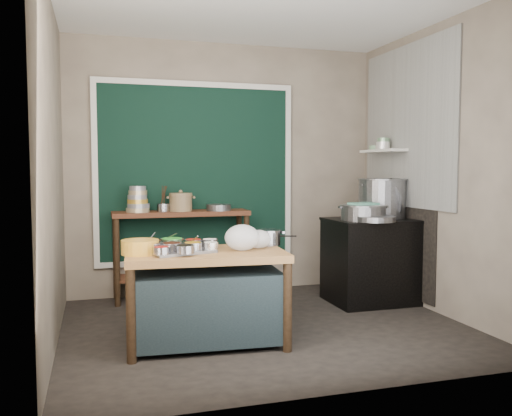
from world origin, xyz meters
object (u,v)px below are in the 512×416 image
object	(u,v)px
prep_table	(206,298)
condiment_tray	(179,251)
back_counter	(182,255)
yellow_basin	(140,247)
utensil_cup	(164,207)
stove_block	(372,262)
ceramic_crock	(181,203)
steamer	(363,212)
saucepan	(267,237)
stock_pot	(382,198)

from	to	relation	value
prep_table	condiment_tray	xyz separation A→B (m)	(-0.21, -0.01, 0.39)
back_counter	yellow_basin	distance (m)	1.71
utensil_cup	stove_block	bearing A→B (deg)	-19.17
back_counter	condiment_tray	bearing A→B (deg)	-99.27
utensil_cup	ceramic_crock	xyz separation A→B (m)	(0.18, -0.02, 0.05)
steamer	saucepan	bearing A→B (deg)	-155.58
saucepan	stock_pot	size ratio (longest dim) A/B	0.45
back_counter	saucepan	size ratio (longest dim) A/B	6.06
yellow_basin	steamer	bearing A→B (deg)	18.08
condiment_tray	utensil_cup	size ratio (longest dim) A/B	3.51
condiment_tray	ceramic_crock	distance (m)	1.61
stove_block	ceramic_crock	distance (m)	2.12
back_counter	stove_block	distance (m)	2.04
prep_table	stock_pot	world-z (taller)	stock_pot
utensil_cup	stock_pot	size ratio (longest dim) A/B	0.26
saucepan	stock_pot	bearing A→B (deg)	49.30
yellow_basin	ceramic_crock	size ratio (longest dim) A/B	1.11
yellow_basin	steamer	distance (m)	2.42
stove_block	utensil_cup	xyz separation A→B (m)	(-2.09, 0.73, 0.57)
prep_table	saucepan	world-z (taller)	saucepan
utensil_cup	steamer	world-z (taller)	steamer
condiment_tray	utensil_cup	xyz separation A→B (m)	(0.07, 1.58, 0.23)
stove_block	utensil_cup	world-z (taller)	utensil_cup
prep_table	ceramic_crock	bearing A→B (deg)	92.78
stock_pot	condiment_tray	bearing A→B (deg)	-157.62
yellow_basin	condiment_tray	bearing A→B (deg)	-1.78
prep_table	back_counter	distance (m)	1.58
prep_table	stove_block	size ratio (longest dim) A/B	1.39
yellow_basin	ceramic_crock	distance (m)	1.67
yellow_basin	ceramic_crock	xyz separation A→B (m)	(0.55, 1.56, 0.23)
condiment_tray	prep_table	bearing A→B (deg)	1.70
ceramic_crock	stock_pot	distance (m)	2.15
yellow_basin	prep_table	bearing A→B (deg)	-0.34
back_counter	stock_pot	size ratio (longest dim) A/B	2.72
back_counter	stock_pot	bearing A→B (deg)	-17.12
saucepan	ceramic_crock	world-z (taller)	ceramic_crock
stove_block	ceramic_crock	world-z (taller)	ceramic_crock
back_counter	ceramic_crock	size ratio (longest dim) A/B	5.61
utensil_cup	prep_table	bearing A→B (deg)	-84.90
stove_block	steamer	size ratio (longest dim) A/B	1.85
utensil_cup	ceramic_crock	size ratio (longest dim) A/B	0.54
prep_table	stock_pot	xyz separation A→B (m)	(2.10, 0.95, 0.71)
prep_table	back_counter	bearing A→B (deg)	92.54
utensil_cup	ceramic_crock	distance (m)	0.19
condiment_tray	ceramic_crock	bearing A→B (deg)	80.86
steamer	yellow_basin	bearing A→B (deg)	-161.92
stock_pot	saucepan	bearing A→B (deg)	-154.07
stove_block	yellow_basin	world-z (taller)	yellow_basin
prep_table	yellow_basin	distance (m)	0.67
back_counter	condiment_tray	distance (m)	1.63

